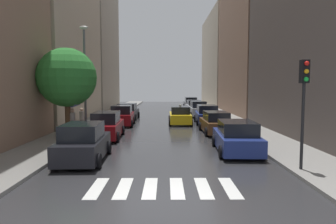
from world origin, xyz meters
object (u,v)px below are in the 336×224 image
at_px(traffic_light_right_corner, 304,90).
at_px(parked_car_left_nearest, 83,143).
at_px(parked_car_left_second, 107,126).
at_px(parked_car_right_fifth, 194,106).
at_px(taxi_midroad, 180,116).
at_px(parked_car_left_third, 122,116).
at_px(pedestrian_foreground, 82,119).
at_px(parked_car_right_second, 216,123).
at_px(parked_car_right_fourth, 198,109).
at_px(street_tree_left, 67,78).
at_px(lamp_post_left, 85,72).
at_px(parked_car_left_fourth, 128,112).
at_px(parked_car_right_sixth, 191,104).
at_px(pedestrian_by_kerb, 72,112).
at_px(parked_car_right_nearest, 237,138).
at_px(parked_car_right_third, 207,115).

bearing_deg(traffic_light_right_corner, parked_car_left_nearest, 167.51).
height_order(parked_car_left_second, traffic_light_right_corner, traffic_light_right_corner).
distance_m(parked_car_right_fifth, taxi_midroad, 13.58).
relative_size(parked_car_left_third, pedestrian_foreground, 2.44).
xyz_separation_m(parked_car_left_third, parked_car_right_second, (7.47, -4.55, -0.07)).
relative_size(parked_car_left_third, taxi_midroad, 0.91).
xyz_separation_m(parked_car_right_fourth, street_tree_left, (-10.07, -14.57, 3.17)).
distance_m(parked_car_right_fourth, lamp_post_left, 16.46).
bearing_deg(parked_car_left_nearest, traffic_light_right_corner, -104.32).
bearing_deg(parked_car_left_fourth, parked_car_left_nearest, -177.50).
xyz_separation_m(parked_car_right_fourth, traffic_light_right_corner, (1.72, -22.70, 2.47)).
bearing_deg(parked_car_left_fourth, parked_car_right_sixth, -26.94).
relative_size(parked_car_right_sixth, pedestrian_by_kerb, 2.28).
relative_size(parked_car_left_fourth, traffic_light_right_corner, 1.00).
distance_m(parked_car_left_fourth, parked_car_right_nearest, 18.13).
bearing_deg(parked_car_left_second, parked_car_left_third, -2.19).
height_order(parked_car_right_second, parked_car_right_sixth, parked_car_right_sixth).
height_order(parked_car_left_third, parked_car_right_fifth, parked_car_left_third).
bearing_deg(parked_car_left_fourth, lamp_post_left, 173.20).
bearing_deg(parked_car_left_third, pedestrian_by_kerb, 159.15).
bearing_deg(taxi_midroad, parked_car_right_sixth, -7.58).
height_order(parked_car_right_second, parked_car_right_fifth, parked_car_right_fifth).
height_order(taxi_midroad, street_tree_left, street_tree_left).
bearing_deg(taxi_midroad, lamp_post_left, 132.40).
relative_size(parked_car_left_second, parked_car_right_fourth, 1.13).
distance_m(parked_car_left_third, street_tree_left, 7.89).
xyz_separation_m(parked_car_left_second, parked_car_right_third, (7.68, 7.96, -0.01)).
distance_m(parked_car_right_fifth, pedestrian_foreground, 20.86).
xyz_separation_m(pedestrian_by_kerb, street_tree_left, (-0.27, -0.05, 2.26)).
distance_m(pedestrian_by_kerb, street_tree_left, 2.28).
distance_m(parked_car_right_third, taxi_midroad, 2.49).
height_order(parked_car_left_second, parked_car_right_second, parked_car_left_second).
height_order(parked_car_right_sixth, pedestrian_foreground, pedestrian_foreground).
bearing_deg(parked_car_right_nearest, parked_car_left_nearest, 106.32).
height_order(parked_car_right_fourth, parked_car_right_fifth, parked_car_right_fourth).
xyz_separation_m(parked_car_right_nearest, pedestrian_foreground, (-9.97, 7.14, 0.25)).
bearing_deg(pedestrian_by_kerb, pedestrian_foreground, -82.64).
bearing_deg(parked_car_left_second, pedestrian_by_kerb, 89.66).
distance_m(parked_car_right_nearest, parked_car_right_second, 6.49).
distance_m(parked_car_left_second, street_tree_left, 4.04).
bearing_deg(parked_car_left_fourth, pedestrian_foreground, 167.99).
bearing_deg(parked_car_left_fourth, parked_car_left_second, -177.71).
distance_m(parked_car_left_third, taxi_midroad, 5.24).
xyz_separation_m(parked_car_left_second, pedestrian_by_kerb, (-2.23, -0.05, 0.91)).
bearing_deg(parked_car_left_second, parked_car_right_nearest, -121.65).
xyz_separation_m(parked_car_right_third, parked_car_right_fifth, (-0.04, 13.08, -0.05)).
xyz_separation_m(parked_car_right_sixth, pedestrian_foreground, (-10.06, -23.53, 0.19)).
xyz_separation_m(parked_car_left_second, street_tree_left, (-2.51, -0.10, 3.17)).
height_order(parked_car_left_nearest, parked_car_right_second, parked_car_left_nearest).
relative_size(parked_car_right_fifth, traffic_light_right_corner, 1.10).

